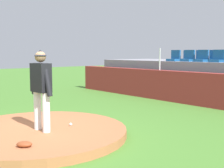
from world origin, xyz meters
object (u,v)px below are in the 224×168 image
Objects in this scene: stadium_chair_3 at (217,58)px; stadium_chair_8 at (200,58)px; stadium_chair_7 at (187,57)px; stadium_chair_1 at (188,58)px; stadium_chair_9 at (213,58)px; stadium_chair_2 at (202,58)px; baseball at (71,124)px; fielding_glove at (24,144)px; stadium_chair_0 at (174,58)px; pitcher at (41,84)px.

stadium_chair_8 is at bearing -33.58° from stadium_chair_3.
stadium_chair_8 is at bearing -179.24° from stadium_chair_7.
stadium_chair_9 is (0.68, 0.87, 0.00)m from stadium_chair_1.
stadium_chair_2 is at bearing 146.60° from stadium_chair_7.
stadium_chair_3 is at bearing 91.98° from baseball.
baseball is 1.75m from fielding_glove.
stadium_chair_1 is at bearing -1.41° from stadium_chair_3.
stadium_chair_1 is at bearing 51.88° from stadium_chair_9.
stadium_chair_3 is at bearing 146.42° from stadium_chair_8.
stadium_chair_2 is 1.00× the size of stadium_chair_3.
stadium_chair_7 is at bearing -33.40° from stadium_chair_2.
stadium_chair_7 is at bearing -23.87° from stadium_chair_3.
stadium_chair_1 is 1.00× the size of stadium_chair_3.
baseball is 7.27m from stadium_chair_2.
baseball is 0.15× the size of stadium_chair_9.
stadium_chair_1 is (0.74, 0.02, 0.00)m from stadium_chair_0.
stadium_chair_7 reaches higher than baseball.
stadium_chair_0 is 2.13m from stadium_chair_3.
baseball is at bearing 82.44° from pitcher.
stadium_chair_2 is (-1.78, 8.59, 1.50)m from fielding_glove.
pitcher is 7.98m from stadium_chair_1.
stadium_chair_0 is 0.74m from stadium_chair_1.
stadium_chair_1 is 1.00× the size of stadium_chair_9.
baseball is at bearing 106.55° from stadium_chair_7.
stadium_chair_0 is (-2.33, 7.78, 0.49)m from pitcher.
stadium_chair_9 is at bearing -128.12° from stadium_chair_1.
stadium_chair_1 is (-1.64, 7.07, 1.52)m from baseball.
stadium_chair_1 reaches higher than fielding_glove.
fielding_glove is (0.82, -1.55, 0.02)m from baseball.
stadium_chair_3 reaches higher than fielding_glove.
stadium_chair_9 is (1.41, -0.04, 0.00)m from stadium_chair_7.
pitcher reaches higher than baseball.
fielding_glove is 0.60× the size of stadium_chair_9.
pitcher reaches higher than fielding_glove.
stadium_chair_9 is (-0.71, 0.90, 0.00)m from stadium_chair_3.
stadium_chair_9 is at bearing 176.17° from stadium_chair_8.
stadium_chair_0 is 1.00× the size of stadium_chair_8.
pitcher is at bearing 96.69° from stadium_chair_2.
stadium_chair_2 is 1.18m from stadium_chair_8.
baseball is 0.15× the size of stadium_chair_0.
stadium_chair_9 is (-0.91, 8.67, 0.49)m from pitcher.
stadium_chair_3 is at bearing 178.59° from stadium_chair_1.
baseball is 0.15× the size of stadium_chair_7.
baseball is at bearing 72.43° from fielding_glove.
stadium_chair_9 reaches higher than baseball.
pitcher is 3.68× the size of stadium_chair_3.
stadium_chair_9 is at bearing -148.02° from stadium_chair_0.
stadium_chair_1 and stadium_chair_9 have the same top height.
stadium_chair_0 is 1.68m from stadium_chair_9.
fielding_glove is at bearing 105.92° from stadium_chair_1.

